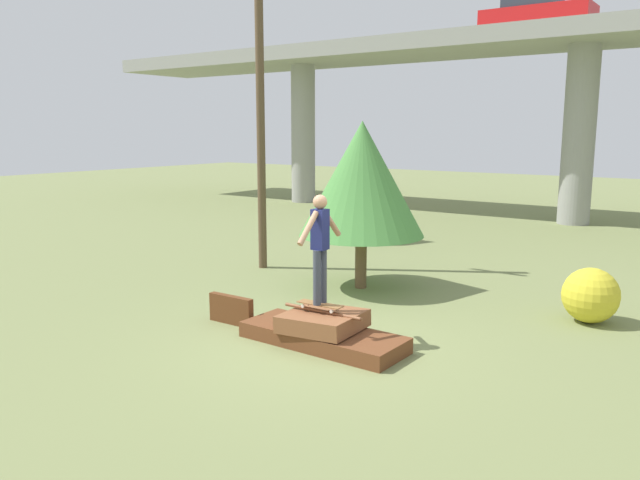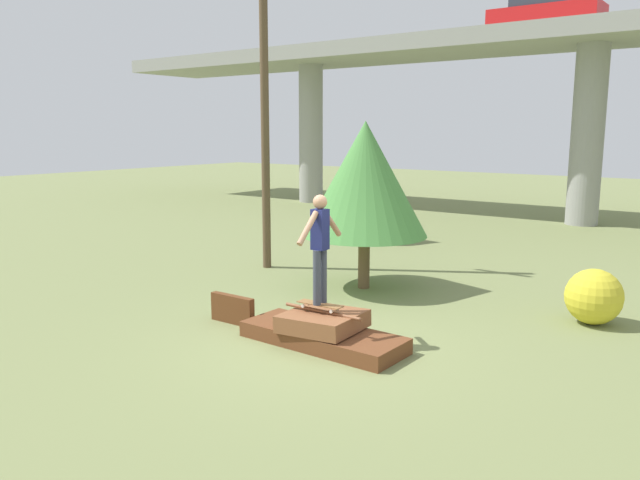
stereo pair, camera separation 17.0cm
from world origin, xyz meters
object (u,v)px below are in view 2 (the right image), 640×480
Objects in this scene: skater at (320,241)px; tree_behind_right at (365,179)px; bush_yellow_flowering at (594,297)px; car_on_overpass_left at (544,13)px; utility_pole at (265,92)px; skateboard at (320,305)px; tree_behind_left at (377,184)px.

skater is 0.49× the size of tree_behind_right.
skater is 5.00m from bush_yellow_flowering.
car_on_overpass_left is 14.99m from bush_yellow_flowering.
utility_pole reaches higher than skater.
skater is at bearing -40.55° from utility_pole.
tree_behind_right is at bearing 111.55° from skater.
skater is (-0.00, -0.00, 1.01)m from skateboard.
skateboard is 9.44m from tree_behind_left.
car_on_overpass_left is 13.55m from tree_behind_right.
skateboard is at bearing -40.55° from utility_pole.
skateboard is at bearing -83.67° from car_on_overpass_left.
tree_behind_left is 2.62× the size of bush_yellow_flowering.
car_on_overpass_left is (-1.77, 15.94, 5.81)m from skater.
skateboard is 0.45× the size of skater.
bush_yellow_flowering is at bearing -0.59° from utility_pole.
car_on_overpass_left reaches higher than tree_behind_left.
bush_yellow_flowering is (4.56, 0.23, -1.83)m from tree_behind_right.
car_on_overpass_left is 3.93× the size of bush_yellow_flowering.
car_on_overpass_left is at bearing 72.77° from tree_behind_left.
skateboard is 17.43m from car_on_overpass_left.
skateboard is 1.01m from skater.
car_on_overpass_left reaches higher than tree_behind_right.
tree_behind_right reaches higher than skateboard.
car_on_overpass_left is at bearing 96.33° from skater.
utility_pole reaches higher than tree_behind_right.
tree_behind_left is (-2.33, -7.51, -5.71)m from car_on_overpass_left.
tree_behind_left is (-4.10, 8.43, 0.09)m from skater.
skateboard is 0.22× the size of tree_behind_right.
skateboard is 0.30× the size of tree_behind_left.
bush_yellow_flowering reaches higher than skateboard.
utility_pole is at bearing 179.41° from bush_yellow_flowering.
skateboard is 0.20× the size of car_on_overpass_left.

